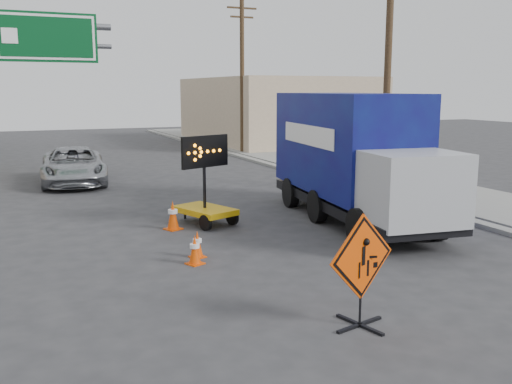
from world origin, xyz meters
TOP-DOWN VIEW (x-y plane):
  - ground at (0.00, 0.00)m, footprint 100.00×100.00m
  - curb_right at (7.20, 15.00)m, footprint 0.40×60.00m
  - sidewalk_right at (9.50, 15.00)m, footprint 4.00×60.00m
  - building_right_far at (13.00, 30.00)m, footprint 10.00×14.00m
  - highway_gantry at (-4.43, 17.96)m, footprint 6.18×0.38m
  - utility_pole_near at (8.00, 10.00)m, footprint 1.80×0.26m
  - utility_pole_far at (8.00, 24.00)m, footprint 1.80×0.26m
  - construction_sign at (0.18, -0.15)m, footprint 1.38×0.99m
  - arrow_board at (0.15, 7.66)m, footprint 1.63×2.04m
  - pickup_truck at (-2.47, 16.62)m, footprint 2.90×5.51m
  - box_truck at (4.26, 6.39)m, footprint 3.28×8.01m
  - cone_a at (-1.26, 4.13)m, footprint 0.44×0.44m
  - cone_b at (-1.05, 4.60)m, footprint 0.39×0.39m
  - cone_c at (-0.85, 7.40)m, footprint 0.53×0.53m

SIDE VIEW (x-z plane):
  - ground at x=0.00m, z-range 0.00..0.00m
  - curb_right at x=7.20m, z-range 0.00..0.12m
  - sidewalk_right at x=9.50m, z-range 0.00..0.15m
  - cone_b at x=-1.05m, z-range 0.00..0.63m
  - cone_a at x=-1.26m, z-range 0.00..0.66m
  - cone_c at x=-0.85m, z-range 0.00..0.80m
  - arrow_board at x=0.15m, z-range -0.69..1.85m
  - pickup_truck at x=-2.47m, z-range 0.00..1.48m
  - construction_sign at x=0.18m, z-range 0.05..1.93m
  - box_truck at x=4.26m, z-range -0.17..3.52m
  - building_right_far at x=13.00m, z-range 0.00..4.60m
  - utility_pole_near at x=8.00m, z-range 0.18..9.18m
  - utility_pole_far at x=8.00m, z-range 0.18..9.18m
  - highway_gantry at x=-4.43m, z-range 1.62..8.52m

